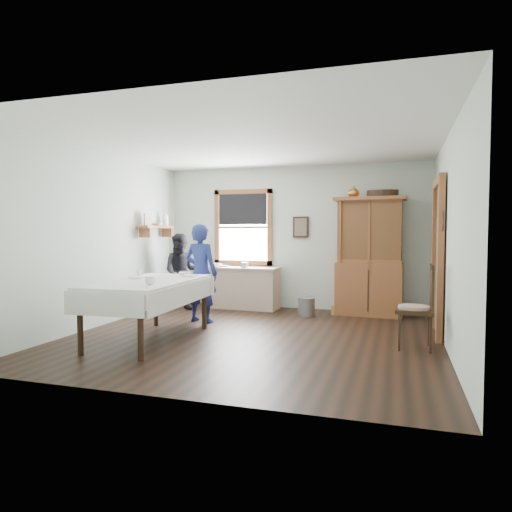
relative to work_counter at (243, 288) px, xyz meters
name	(u,v)px	position (x,y,z in m)	size (l,w,h in m)	color
room	(254,240)	(0.90, -2.17, 0.95)	(5.01, 5.01, 2.70)	black
window	(243,223)	(-0.10, 0.29, 1.24)	(1.18, 0.07, 1.48)	white
doorway	(439,253)	(3.35, -1.32, 0.77)	(0.09, 1.14, 2.22)	#4E4738
wall_shelf	(157,226)	(-1.47, -0.64, 1.18)	(0.24, 1.00, 0.44)	#9B5930
framed_picture	(301,227)	(1.05, 0.29, 1.15)	(0.30, 0.04, 0.40)	black
rug_beater	(443,212)	(3.35, -1.87, 1.32)	(0.27, 0.27, 0.01)	black
work_counter	(243,288)	(0.00, 0.00, 0.00)	(1.38, 0.52, 0.79)	tan
china_hutch	(370,257)	(2.33, -0.02, 0.63)	(1.21, 0.57, 2.06)	#9B5930
dining_table	(149,310)	(-0.37, -2.83, 0.01)	(1.07, 2.03, 0.81)	white
spindle_chair	(415,306)	(3.01, -2.23, 0.14)	(0.49, 0.49, 1.06)	black
pail	(306,307)	(1.30, -0.41, -0.24)	(0.29, 0.29, 0.32)	gray
wicker_basket	(341,310)	(1.86, -0.14, -0.31)	(0.30, 0.21, 0.18)	#AF844F
woman_blue	(201,277)	(-0.23, -1.46, 0.34)	(0.54, 0.35, 1.47)	navy
figure_dark	(182,275)	(-1.05, -0.50, 0.27)	(0.64, 0.50, 1.32)	black
table_cup_a	(150,281)	(-0.09, -3.27, 0.46)	(0.12, 0.12, 0.10)	white
table_cup_b	(140,273)	(-0.81, -2.34, 0.47)	(0.11, 0.11, 0.10)	white
table_bowl	(185,273)	(-0.23, -2.01, 0.44)	(0.22, 0.22, 0.05)	white
counter_book	(219,266)	(-0.50, 0.01, 0.41)	(0.15, 0.21, 0.02)	brown
counter_bowl	(216,265)	(-0.51, -0.10, 0.43)	(0.21, 0.21, 0.07)	white
shelf_bowl	(158,225)	(-1.47, -0.62, 1.20)	(0.22, 0.22, 0.05)	white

